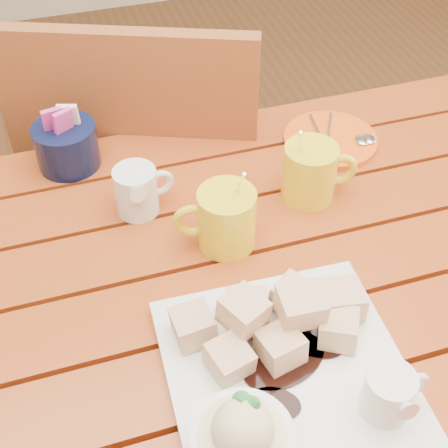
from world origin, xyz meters
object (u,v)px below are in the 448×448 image
object	(u,v)px
table	(241,335)
chair_far	(152,184)
dessert_plate	(278,377)
coffee_mug_left	(225,218)
orange_saucer	(331,140)
coffee_mug_right	(311,172)

from	to	relation	value
table	chair_far	xyz separation A→B (m)	(-0.03, 0.51, -0.12)
table	chair_far	distance (m)	0.52
dessert_plate	coffee_mug_left	world-z (taller)	coffee_mug_left
table	dessert_plate	size ratio (longest dim) A/B	4.13
dessert_plate	chair_far	xyz separation A→B (m)	(-0.02, 0.67, -0.26)
table	orange_saucer	distance (m)	0.38
dessert_plate	orange_saucer	bearing A→B (deg)	58.22
dessert_plate	orange_saucer	distance (m)	0.50
table	orange_saucer	size ratio (longest dim) A/B	7.43
dessert_plate	chair_far	distance (m)	0.72
table	dessert_plate	world-z (taller)	dessert_plate
table	dessert_plate	bearing A→B (deg)	-94.71
table	orange_saucer	xyz separation A→B (m)	(0.25, 0.26, 0.11)
orange_saucer	chair_far	xyz separation A→B (m)	(-0.28, 0.25, -0.23)
chair_far	table	bearing A→B (deg)	115.16
table	coffee_mug_left	world-z (taller)	coffee_mug_left
orange_saucer	table	bearing A→B (deg)	-133.53
dessert_plate	table	bearing A→B (deg)	85.29
table	orange_saucer	world-z (taller)	orange_saucer
dessert_plate	coffee_mug_right	distance (m)	0.36
orange_saucer	chair_far	bearing A→B (deg)	138.62
coffee_mug_left	chair_far	xyz separation A→B (m)	(-0.03, 0.42, -0.27)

